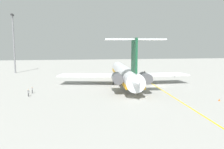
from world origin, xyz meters
name	(u,v)px	position (x,y,z in m)	size (l,w,h in m)	color
ground	(157,86)	(0.00, 0.00, 0.00)	(314.34, 314.34, 0.00)	#9E9E99
main_jetliner	(125,73)	(3.27, 9.54, 3.80)	(47.83, 42.32, 13.93)	silver
ground_crew_near_nose	(145,72)	(27.27, -5.59, 1.15)	(0.34, 0.35, 1.81)	black
ground_crew_near_tail	(175,74)	(17.12, -14.76, 1.09)	(0.35, 0.31, 1.73)	black
ground_crew_portside	(32,89)	(-4.59, 36.18, 1.08)	(0.30, 0.35, 1.70)	black
ground_crew_starboard	(28,92)	(-8.23, 36.43, 1.15)	(0.29, 0.46, 1.81)	black
safety_cone_nose	(219,100)	(-20.70, -6.05, 0.28)	(0.40, 0.40, 0.55)	#EA590F
taxiway_centreline	(151,83)	(4.60, 0.03, 0.00)	(84.95, 0.36, 0.01)	gold
light_mast	(14,41)	(44.62, 52.21, 14.82)	(4.00, 0.70, 27.20)	slate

